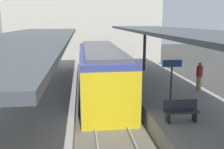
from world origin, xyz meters
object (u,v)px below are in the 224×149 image
at_px(platform_bench, 181,110).
at_px(platform_sign, 172,73).
at_px(passenger_mid_platform, 199,76).
at_px(commuter_train, 101,72).

relative_size(platform_bench, platform_sign, 0.63).
bearing_deg(platform_bench, platform_sign, 83.48).
distance_m(platform_bench, platform_sign, 2.09).
distance_m(platform_sign, passenger_mid_platform, 3.74).
bearing_deg(commuter_train, platform_sign, -60.24).
height_order(commuter_train, platform_sign, commuter_train).
bearing_deg(platform_bench, passenger_mid_platform, 56.37).
bearing_deg(platform_sign, passenger_mid_platform, 43.83).
distance_m(platform_bench, passenger_mid_platform, 5.13).
bearing_deg(platform_sign, commuter_train, 119.76).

